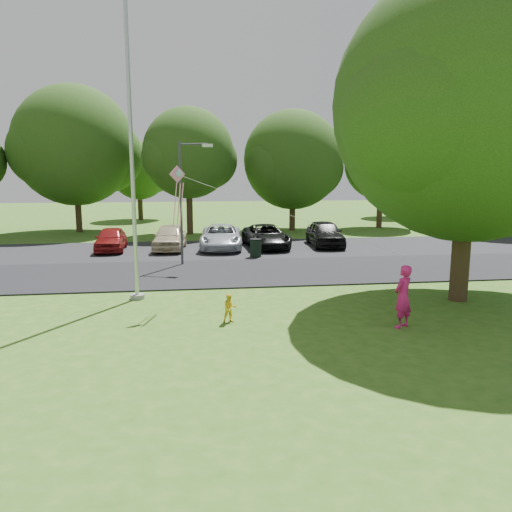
{
  "coord_description": "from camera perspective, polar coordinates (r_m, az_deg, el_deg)",
  "views": [
    {
      "loc": [
        -1.65,
        -12.38,
        4.45
      ],
      "look_at": [
        0.56,
        4.0,
        1.6
      ],
      "focal_mm": 35.0,
      "sensor_mm": 36.0,
      "label": 1
    }
  ],
  "objects": [
    {
      "name": "ground",
      "position": [
        13.26,
        -0.1,
        -9.83
      ],
      "size": [
        120.0,
        120.0,
        0.0
      ],
      "primitive_type": "plane",
      "color": "#335D18",
      "rests_on": "ground"
    },
    {
      "name": "flagpole",
      "position": [
        17.48,
        -13.93,
        8.57
      ],
      "size": [
        0.5,
        0.5,
        10.0
      ],
      "color": "#B7BABF",
      "rests_on": "ground"
    },
    {
      "name": "parking_strip",
      "position": [
        28.28,
        -4.25,
        0.76
      ],
      "size": [
        42.0,
        7.0,
        0.06
      ],
      "primitive_type": "cube",
      "color": "black",
      "rests_on": "ground"
    },
    {
      "name": "child_yellow",
      "position": [
        14.79,
        -3.02,
        -5.98
      ],
      "size": [
        0.46,
        0.38,
        0.87
      ],
      "primitive_type": "imported",
      "rotation": [
        0.0,
        0.0,
        0.14
      ],
      "color": "yellow",
      "rests_on": "ground"
    },
    {
      "name": "kite",
      "position": [
        16.1,
        -8.18,
        7.42
      ],
      "size": [
        6.56,
        3.39,
        2.53
      ],
      "rotation": [
        0.0,
        0.0,
        0.47
      ],
      "color": "pink",
      "rests_on": "ground"
    },
    {
      "name": "big_tree",
      "position": [
        18.18,
        23.22,
        14.97
      ],
      "size": [
        9.56,
        8.96,
        11.04
      ],
      "rotation": [
        0.0,
        0.0,
        -0.38
      ],
      "color": "#332316",
      "rests_on": "ground"
    },
    {
      "name": "street_lamp",
      "position": [
        23.43,
        -8.09,
        7.27
      ],
      "size": [
        1.56,
        0.7,
        5.76
      ],
      "rotation": [
        0.0,
        0.0,
        -0.36
      ],
      "color": "#3F3F44",
      "rests_on": "ground"
    },
    {
      "name": "trash_can",
      "position": [
        25.52,
        -0.04,
        0.88
      ],
      "size": [
        0.63,
        0.63,
        0.99
      ],
      "rotation": [
        0.0,
        0.0,
        0.25
      ],
      "color": "black",
      "rests_on": "ground"
    },
    {
      "name": "park_road",
      "position": [
        21.89,
        -3.21,
        -1.88
      ],
      "size": [
        60.0,
        6.0,
        0.06
      ],
      "primitive_type": "cube",
      "color": "black",
      "rests_on": "ground"
    },
    {
      "name": "parked_cars",
      "position": [
        28.37,
        -2.97,
        2.27
      ],
      "size": [
        14.0,
        5.05,
        1.49
      ],
      "color": "maroon",
      "rests_on": "ground"
    },
    {
      "name": "horizon_trees",
      "position": [
        46.61,
        -0.66,
        9.6
      ],
      "size": [
        77.46,
        7.2,
        7.02
      ],
      "color": "#332316",
      "rests_on": "ground"
    },
    {
      "name": "tree_row",
      "position": [
        36.77,
        -2.69,
        11.74
      ],
      "size": [
        64.35,
        11.94,
        10.88
      ],
      "color": "#332316",
      "rests_on": "ground"
    },
    {
      "name": "woman",
      "position": [
        14.79,
        16.44,
        -4.48
      ],
      "size": [
        0.79,
        0.73,
        1.82
      ],
      "primitive_type": "imported",
      "rotation": [
        0.0,
        0.0,
        3.72
      ],
      "color": "#D51C6F",
      "rests_on": "ground"
    }
  ]
}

